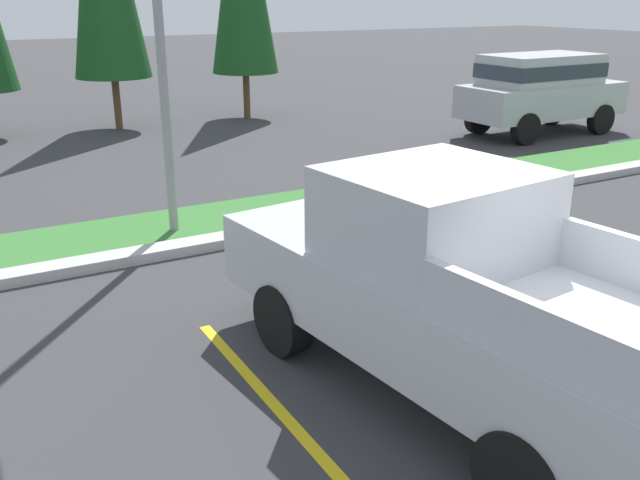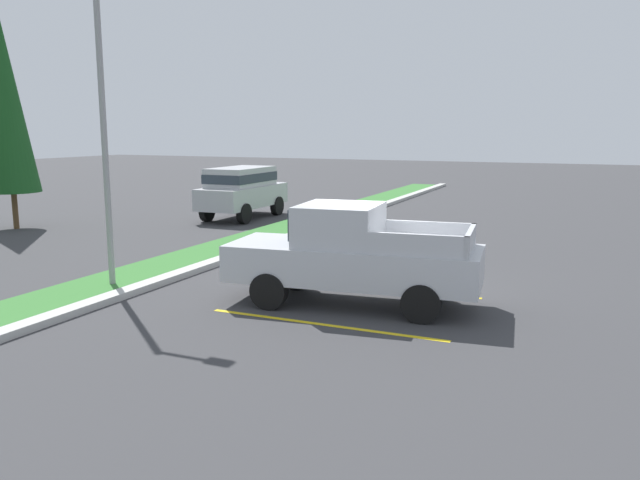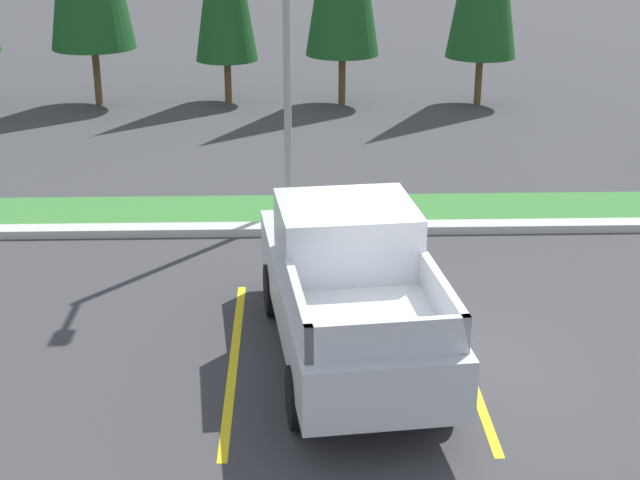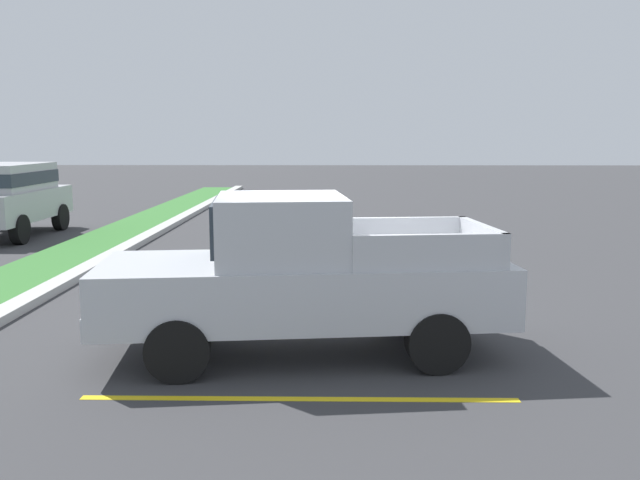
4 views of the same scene
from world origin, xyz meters
TOP-DOWN VIEW (x-y plane):
  - ground_plane at (0.00, 0.00)m, footprint 120.00×120.00m
  - parking_line_near at (-2.47, 0.17)m, footprint 0.12×4.80m
  - parking_line_far at (0.63, 0.17)m, footprint 0.12×4.80m
  - curb_strip at (0.00, 5.00)m, footprint 56.00×0.40m
  - grass_median at (0.00, 6.10)m, footprint 56.00×1.80m
  - pickup_truck_main at (-0.93, 0.22)m, footprint 2.46×5.40m
  - street_light at (-1.73, 5.75)m, footprint 0.24×1.49m

SIDE VIEW (x-z plane):
  - ground_plane at x=0.00m, z-range 0.00..0.00m
  - parking_line_near at x=-2.47m, z-range 0.00..0.01m
  - parking_line_far at x=0.63m, z-range 0.00..0.01m
  - grass_median at x=0.00m, z-range 0.00..0.06m
  - curb_strip at x=0.00m, z-range 0.00..0.15m
  - pickup_truck_main at x=-0.93m, z-range -0.01..2.09m
  - street_light at x=-1.73m, z-range 0.55..7.43m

